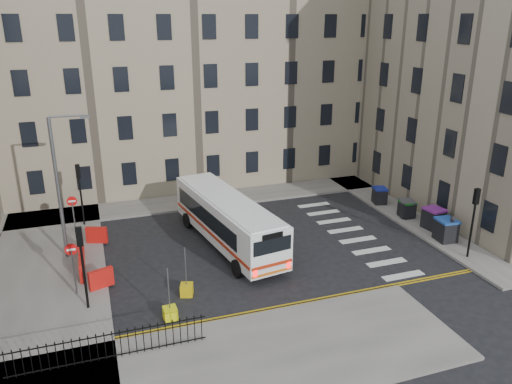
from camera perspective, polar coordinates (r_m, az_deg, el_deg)
ground at (r=30.99m, az=3.99°, el=-5.60°), size 120.00×120.00×0.00m
pavement_north at (r=37.13m, az=-9.80°, el=-1.38°), size 36.00×3.20×0.15m
pavement_east at (r=38.23m, az=14.18°, el=-1.08°), size 2.40×26.00×0.15m
pavement_west at (r=29.92m, az=-22.66°, el=-7.97°), size 6.00×22.00×0.15m
pavement_sw at (r=20.87m, az=-3.57°, el=-19.17°), size 20.00×6.00×0.15m
terrace_north at (r=41.74m, az=-13.50°, el=12.77°), size 38.30×10.80×17.20m
corner_east at (r=43.22m, az=26.05°, el=12.93°), size 17.80×24.30×19.20m
traffic_light_east at (r=30.09m, az=23.66°, el=-2.13°), size 0.28×0.22×4.10m
traffic_light_nw at (r=33.88m, az=-19.51°, el=0.73°), size 0.28×0.22×4.10m
traffic_light_sw at (r=24.08m, az=-19.30°, el=-6.84°), size 0.28×0.22×4.10m
streetlamp at (r=29.20m, az=-21.70°, el=0.58°), size 0.50×0.22×8.14m
no_entry_north at (r=32.26m, az=-20.20°, el=-1.77°), size 0.60×0.08×3.00m
no_entry_south at (r=25.80m, az=-20.26°, el=-7.13°), size 0.60×0.08×3.00m
roadworks_barriers at (r=29.09m, az=-18.60°, el=-6.97°), size 1.66×6.26×1.00m
iron_railings at (r=21.49m, az=-16.44°, el=-16.52°), size 7.80×0.04×1.20m
bus at (r=29.80m, az=-3.30°, el=-3.06°), size 4.15×11.09×2.95m
wheelie_bin_a at (r=32.49m, az=20.88°, el=-4.05°), size 1.18×1.33×1.38m
wheelie_bin_b at (r=34.01m, az=19.63°, el=-2.85°), size 1.26×1.40×1.38m
wheelie_bin_c at (r=35.44m, az=16.86°, el=-1.87°), size 0.89×1.02×1.12m
wheelie_bin_d at (r=35.48m, az=16.79°, el=-1.80°), size 1.16×1.26×1.17m
wheelie_bin_e at (r=37.52m, az=13.94°, el=-0.38°), size 1.15×1.25×1.17m
pedestrian at (r=32.14m, az=21.33°, el=-4.03°), size 0.71×0.55×1.74m
bollard_yellow at (r=25.39m, az=-7.92°, el=-11.00°), size 0.75×0.75×0.60m
bollard_chevron at (r=23.71m, az=-9.78°, el=-13.51°), size 0.63×0.63×0.60m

